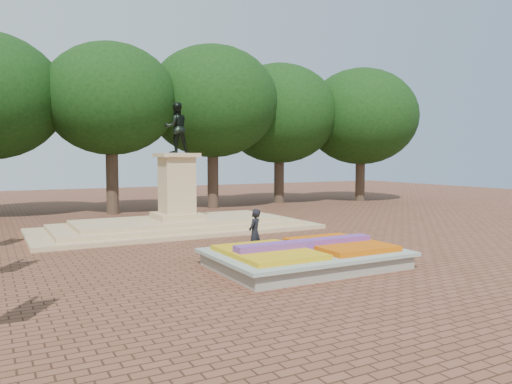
{
  "coord_description": "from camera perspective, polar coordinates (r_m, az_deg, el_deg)",
  "views": [
    {
      "loc": [
        -8.4,
        -15.83,
        3.71
      ],
      "look_at": [
        1.81,
        2.99,
        2.2
      ],
      "focal_mm": 35.0,
      "sensor_mm": 36.0,
      "label": 1
    }
  ],
  "objects": [
    {
      "name": "ground",
      "position": [
        18.31,
        -0.51,
        -7.66
      ],
      "size": [
        90.0,
        90.0,
        0.0
      ],
      "primitive_type": "plane",
      "color": "brown",
      "rests_on": "ground"
    },
    {
      "name": "flower_bed",
      "position": [
        17.07,
        5.74,
        -7.24
      ],
      "size": [
        6.3,
        4.3,
        0.91
      ],
      "color": "gray",
      "rests_on": "ground"
    },
    {
      "name": "monument",
      "position": [
        25.43,
        -9.0,
        -2.4
      ],
      "size": [
        14.0,
        6.0,
        6.4
      ],
      "color": "tan",
      "rests_on": "ground"
    },
    {
      "name": "tree_row_back",
      "position": [
        35.62,
        -10.96,
        8.73
      ],
      "size": [
        44.8,
        8.8,
        10.43
      ],
      "color": "#3A2820",
      "rests_on": "ground"
    },
    {
      "name": "pedestrian",
      "position": [
        18.51,
        -0.14,
        -4.72
      ],
      "size": [
        0.78,
        0.74,
        1.79
      ],
      "primitive_type": "imported",
      "rotation": [
        0.0,
        0.0,
        3.8
      ],
      "color": "black",
      "rests_on": "ground"
    }
  ]
}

